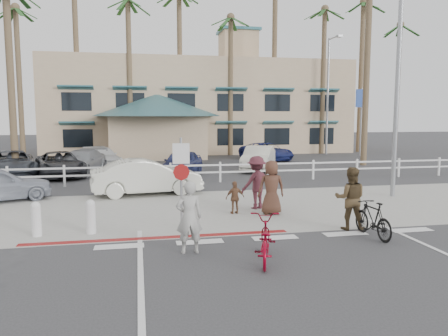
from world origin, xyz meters
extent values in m
plane|color=#333335|center=(0.00, 0.00, 0.00)|extent=(140.00, 140.00, 0.00)
cube|color=#333335|center=(0.00, -2.00, 0.00)|extent=(12.00, 16.00, 0.01)
cube|color=gray|center=(0.00, 4.50, 0.01)|extent=(22.00, 7.00, 0.01)
cube|color=#333335|center=(0.00, 8.50, 0.00)|extent=(40.00, 5.00, 0.01)
cube|color=#333335|center=(0.00, 18.00, 0.00)|extent=(50.00, 16.00, 0.01)
cube|color=maroon|center=(-3.00, 1.20, 0.01)|extent=(7.00, 0.25, 0.02)
imported|color=maroon|center=(-0.80, -1.11, 0.50)|extent=(1.18, 2.00, 0.99)
imported|color=#A5A59F|center=(-2.36, -0.21, 0.86)|extent=(0.63, 0.42, 1.72)
imported|color=black|center=(2.56, 0.17, 0.49)|extent=(0.58, 1.67, 0.99)
imported|color=#4B3A23|center=(2.36, 1.06, 0.89)|extent=(1.06, 0.96, 1.78)
imported|color=#4C2029|center=(0.50, 4.28, 0.92)|extent=(1.35, 1.06, 1.84)
imported|color=brown|center=(-0.40, 3.62, 0.54)|extent=(0.67, 0.34, 1.09)
imported|color=#4D2E21|center=(0.75, 3.34, 0.89)|extent=(0.91, 0.62, 1.78)
imported|color=silver|center=(-3.17, 7.81, 0.73)|extent=(4.61, 2.15, 1.46)
imported|color=black|center=(-7.58, 14.13, 0.66)|extent=(3.41, 5.19, 1.33)
imported|color=gray|center=(-6.58, 14.75, 0.67)|extent=(2.88, 4.92, 1.34)
imported|color=navy|center=(-1.21, 13.27, 0.68)|extent=(3.01, 4.32, 1.36)
imported|color=beige|center=(3.49, 14.65, 0.72)|extent=(3.18, 4.62, 1.44)
imported|color=silver|center=(-5.76, 18.65, 0.60)|extent=(3.02, 4.48, 1.21)
imported|color=navy|center=(5.66, 20.31, 0.64)|extent=(3.61, 5.03, 1.27)
imported|color=#2C3139|center=(-10.03, 14.47, 0.69)|extent=(3.64, 5.45, 1.39)
camera|label=1|loc=(-3.49, -10.13, 3.21)|focal=35.00mm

